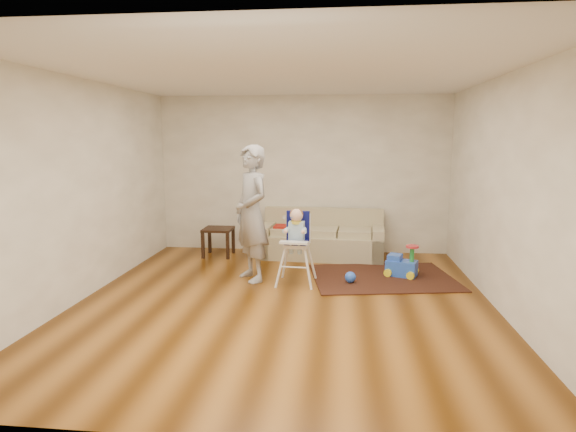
# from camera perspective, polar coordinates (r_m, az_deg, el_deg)

# --- Properties ---
(ground) EXTENTS (5.50, 5.50, 0.00)m
(ground) POSITION_cam_1_polar(r_m,az_deg,el_deg) (5.97, -0.42, -10.14)
(ground) COLOR #4A2606
(ground) RESTS_ON ground
(room_envelope) EXTENTS (5.04, 5.52, 2.72)m
(room_envelope) POSITION_cam_1_polar(r_m,az_deg,el_deg) (6.15, 0.13, 8.26)
(room_envelope) COLOR beige
(room_envelope) RESTS_ON ground
(sofa) EXTENTS (2.08, 0.96, 0.79)m
(sofa) POSITION_cam_1_polar(r_m,az_deg,el_deg) (8.06, 4.00, -2.14)
(sofa) COLOR tan
(sofa) RESTS_ON ground
(side_table) EXTENTS (0.48, 0.48, 0.48)m
(side_table) POSITION_cam_1_polar(r_m,az_deg,el_deg) (8.23, -8.25, -3.06)
(side_table) COLOR black
(side_table) RESTS_ON ground
(area_rug) EXTENTS (2.19, 1.79, 0.02)m
(area_rug) POSITION_cam_1_polar(r_m,az_deg,el_deg) (7.07, 11.15, -7.15)
(area_rug) COLOR black
(area_rug) RESTS_ON ground
(ride_on_toy) EXTENTS (0.50, 0.43, 0.46)m
(ride_on_toy) POSITION_cam_1_polar(r_m,az_deg,el_deg) (7.13, 13.34, -5.08)
(ride_on_toy) COLOR blue
(ride_on_toy) RESTS_ON area_rug
(toy_ball) EXTENTS (0.15, 0.15, 0.15)m
(toy_ball) POSITION_cam_1_polar(r_m,az_deg,el_deg) (6.70, 7.40, -7.20)
(toy_ball) COLOR blue
(toy_ball) RESTS_ON area_rug
(high_chair) EXTENTS (0.52, 0.52, 1.05)m
(high_chair) POSITION_cam_1_polar(r_m,az_deg,el_deg) (6.55, 1.00, -3.77)
(high_chair) COLOR white
(high_chair) RESTS_ON ground
(adult) EXTENTS (0.77, 0.82, 1.89)m
(adult) POSITION_cam_1_polar(r_m,az_deg,el_deg) (6.67, -4.35, 0.28)
(adult) COLOR #979799
(adult) RESTS_ON ground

